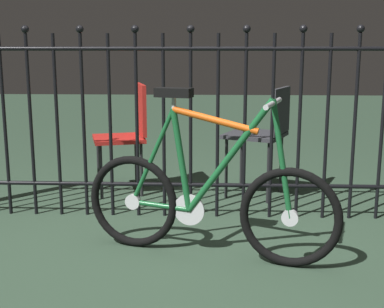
# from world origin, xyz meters

# --- Properties ---
(ground_plane) EXTENTS (20.00, 20.00, 0.00)m
(ground_plane) POSITION_xyz_m (0.00, 0.00, 0.00)
(ground_plane) COLOR #2D4231
(iron_fence) EXTENTS (3.58, 0.07, 1.37)m
(iron_fence) POSITION_xyz_m (-0.05, 0.76, 0.68)
(iron_fence) COLOR black
(iron_fence) RESTS_ON ground
(bicycle) EXTENTS (1.41, 0.52, 0.94)m
(bicycle) POSITION_xyz_m (0.19, 0.06, 0.33)
(bicycle) COLOR black
(bicycle) RESTS_ON ground
(chair_red) EXTENTS (0.48, 0.48, 0.87)m
(chair_red) POSITION_xyz_m (-0.46, 1.36, 0.52)
(chair_red) COLOR black
(chair_red) RESTS_ON ground
(chair_charcoal) EXTENTS (0.55, 0.55, 0.85)m
(chair_charcoal) POSITION_xyz_m (0.61, 1.28, 0.54)
(chair_charcoal) COLOR black
(chair_charcoal) RESTS_ON ground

